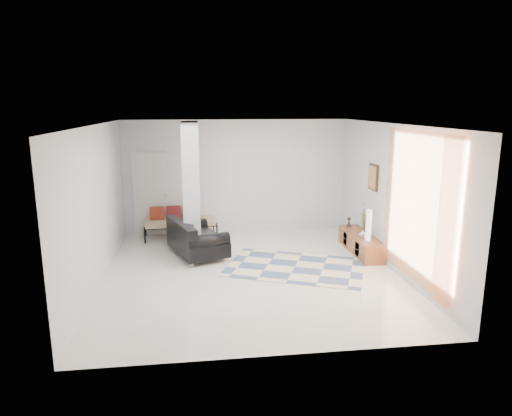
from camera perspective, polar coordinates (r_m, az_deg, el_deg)
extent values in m
plane|color=silver|center=(8.83, -0.64, -8.06)|extent=(6.00, 6.00, 0.00)
plane|color=white|center=(8.27, -0.69, 10.40)|extent=(6.00, 6.00, 0.00)
plane|color=silver|center=(11.38, -2.47, 3.94)|extent=(6.00, 0.00, 6.00)
plane|color=silver|center=(5.57, 3.04, -5.43)|extent=(6.00, 0.00, 6.00)
plane|color=silver|center=(8.57, -19.25, 0.32)|extent=(0.00, 6.00, 6.00)
plane|color=silver|center=(9.18, 16.65, 1.29)|extent=(0.00, 6.00, 6.00)
cube|color=#B9BFC1|center=(9.95, -8.08, 2.56)|extent=(0.35, 1.20, 2.80)
cube|color=silver|center=(11.41, -13.00, 1.71)|extent=(0.85, 0.06, 2.04)
plane|color=#FF8243|center=(8.12, 19.43, 0.01)|extent=(0.00, 2.55, 2.55)
cube|color=#38240F|center=(9.96, 14.45, 3.74)|extent=(0.04, 0.45, 0.55)
cube|color=brown|center=(10.20, 12.96, -4.33)|extent=(0.45, 1.74, 0.40)
cube|color=#38240F|center=(9.78, 12.55, -5.05)|extent=(0.02, 0.23, 0.28)
cube|color=#38240F|center=(10.48, 11.12, -3.79)|extent=(0.02, 0.23, 0.28)
cube|color=#C38239|center=(10.38, 13.54, -1.78)|extent=(0.09, 0.32, 0.40)
cube|color=silver|center=(9.75, 13.26, -3.55)|extent=(0.04, 0.10, 0.12)
cylinder|color=silver|center=(9.22, -7.98, -6.96)|extent=(0.05, 0.05, 0.10)
cylinder|color=silver|center=(10.37, -10.31, -4.81)|extent=(0.05, 0.05, 0.10)
cylinder|color=silver|center=(9.45, -3.93, -6.35)|extent=(0.05, 0.05, 0.10)
cylinder|color=silver|center=(10.58, -6.65, -4.33)|extent=(0.05, 0.05, 0.10)
cube|color=black|center=(9.83, -7.30, -4.44)|extent=(1.36, 1.72, 0.30)
cube|color=black|center=(9.63, -9.33, -2.83)|extent=(0.69, 1.49, 0.36)
cylinder|color=black|center=(9.20, -5.99, -4.13)|extent=(0.90, 0.55, 0.28)
cylinder|color=black|center=(10.35, -8.53, -2.29)|extent=(0.90, 0.55, 0.28)
cube|color=black|center=(9.66, -8.65, -2.63)|extent=(0.32, 0.57, 0.31)
cylinder|color=black|center=(10.87, -13.72, -3.32)|extent=(0.04, 0.04, 0.40)
cylinder|color=black|center=(10.94, -4.90, -2.90)|extent=(0.04, 0.04, 0.40)
cylinder|color=black|center=(11.53, -13.64, -2.39)|extent=(0.04, 0.04, 0.40)
cylinder|color=black|center=(11.60, -5.34, -2.00)|extent=(0.04, 0.04, 0.40)
cube|color=beige|center=(11.15, -9.42, -1.75)|extent=(1.75, 0.84, 0.12)
cube|color=maroon|center=(11.24, -12.26, -0.61)|extent=(0.35, 0.19, 0.33)
cube|color=maroon|center=(11.24, -10.25, -0.52)|extent=(0.35, 0.19, 0.33)
cube|color=maroon|center=(11.26, -8.25, -0.42)|extent=(0.35, 0.19, 0.33)
cube|color=beige|center=(9.14, 4.89, -7.35)|extent=(3.12, 2.65, 0.01)
cylinder|color=white|center=(9.66, 13.90, -2.10)|extent=(0.12, 0.12, 0.65)
imported|color=white|center=(9.90, 13.22, -3.15)|extent=(0.19, 0.19, 0.17)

